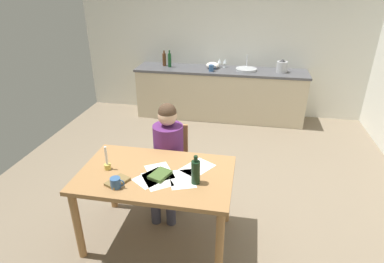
% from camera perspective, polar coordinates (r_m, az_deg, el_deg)
% --- Properties ---
extents(ground_plane, '(5.20, 5.20, 0.04)m').
position_cam_1_polar(ground_plane, '(4.02, 1.26, -9.85)').
color(ground_plane, '#7A6B56').
extents(wall_back, '(5.20, 0.12, 2.60)m').
position_cam_1_polar(wall_back, '(5.95, 5.69, 15.66)').
color(wall_back, silver).
rests_on(wall_back, ground).
extents(kitchen_counter, '(2.99, 0.64, 0.90)m').
position_cam_1_polar(kitchen_counter, '(5.81, 4.98, 6.79)').
color(kitchen_counter, beige).
rests_on(kitchen_counter, ground).
extents(dining_table, '(1.38, 0.85, 0.75)m').
position_cam_1_polar(dining_table, '(2.94, -6.44, -9.10)').
color(dining_table, '#9E7042').
rests_on(dining_table, ground).
extents(chair_at_table, '(0.43, 0.43, 0.88)m').
position_cam_1_polar(chair_at_table, '(3.57, -3.88, -5.10)').
color(chair_at_table, '#9E7042').
rests_on(chair_at_table, ground).
extents(person_seated, '(0.34, 0.60, 1.19)m').
position_cam_1_polar(person_seated, '(3.35, -4.45, -3.64)').
color(person_seated, '#592666').
rests_on(person_seated, ground).
extents(coffee_mug, '(0.12, 0.09, 0.09)m').
position_cam_1_polar(coffee_mug, '(2.73, -13.54, -8.96)').
color(coffee_mug, '#33598C').
rests_on(coffee_mug, dining_table).
extents(candlestick, '(0.06, 0.06, 0.23)m').
position_cam_1_polar(candlestick, '(2.99, -15.02, -5.51)').
color(candlestick, gold).
rests_on(candlestick, dining_table).
extents(book_magazine, '(0.20, 0.23, 0.03)m').
position_cam_1_polar(book_magazine, '(2.82, -5.76, -7.77)').
color(book_magazine, '#425D29').
rests_on(book_magazine, dining_table).
extents(book_cookery, '(0.19, 0.23, 0.02)m').
position_cam_1_polar(book_cookery, '(2.80, -13.25, -8.76)').
color(book_cookery, brown).
rests_on(book_cookery, dining_table).
extents(paper_letter, '(0.34, 0.36, 0.00)m').
position_cam_1_polar(paper_letter, '(2.79, -6.30, -8.57)').
color(paper_letter, white).
rests_on(paper_letter, dining_table).
extents(paper_bill, '(0.33, 0.36, 0.00)m').
position_cam_1_polar(paper_bill, '(2.94, 0.97, -6.50)').
color(paper_bill, white).
rests_on(paper_bill, dining_table).
extents(paper_envelope, '(0.30, 0.35, 0.00)m').
position_cam_1_polar(paper_envelope, '(2.78, -1.79, -8.54)').
color(paper_envelope, white).
rests_on(paper_envelope, dining_table).
extents(paper_receipt, '(0.34, 0.36, 0.00)m').
position_cam_1_polar(paper_receipt, '(2.82, -7.20, -8.26)').
color(paper_receipt, white).
rests_on(paper_receipt, dining_table).
extents(paper_notice, '(0.33, 0.36, 0.00)m').
position_cam_1_polar(paper_notice, '(2.89, -5.88, -7.24)').
color(paper_notice, white).
rests_on(paper_notice, dining_table).
extents(wine_bottle_on_table, '(0.08, 0.08, 0.26)m').
position_cam_1_polar(wine_bottle_on_table, '(2.67, 0.66, -7.24)').
color(wine_bottle_on_table, black).
rests_on(wine_bottle_on_table, dining_table).
extents(sink_unit, '(0.36, 0.36, 0.24)m').
position_cam_1_polar(sink_unit, '(5.66, 9.72, 10.99)').
color(sink_unit, '#B2B7BC').
rests_on(sink_unit, kitchen_counter).
extents(bottle_oil, '(0.07, 0.07, 0.28)m').
position_cam_1_polar(bottle_oil, '(5.90, -5.01, 12.80)').
color(bottle_oil, '#593319').
rests_on(bottle_oil, kitchen_counter).
extents(bottle_vinegar, '(0.06, 0.06, 0.30)m').
position_cam_1_polar(bottle_vinegar, '(5.81, -4.05, 12.73)').
color(bottle_vinegar, '#194C23').
rests_on(bottle_vinegar, kitchen_counter).
extents(mixing_bowl, '(0.23, 0.23, 0.11)m').
position_cam_1_polar(mixing_bowl, '(5.74, 3.74, 11.81)').
color(mixing_bowl, white).
rests_on(mixing_bowl, kitchen_counter).
extents(stovetop_kettle, '(0.18, 0.18, 0.22)m').
position_cam_1_polar(stovetop_kettle, '(5.66, 15.87, 11.19)').
color(stovetop_kettle, '#B7BABF').
rests_on(stovetop_kettle, kitchen_counter).
extents(wine_glass_near_sink, '(0.07, 0.07, 0.15)m').
position_cam_1_polar(wine_glass_near_sink, '(5.80, 5.95, 12.44)').
color(wine_glass_near_sink, silver).
rests_on(wine_glass_near_sink, kitchen_counter).
extents(wine_glass_by_kettle, '(0.07, 0.07, 0.15)m').
position_cam_1_polar(wine_glass_by_kettle, '(5.80, 4.97, 12.50)').
color(wine_glass_by_kettle, silver).
rests_on(wine_glass_by_kettle, kitchen_counter).
extents(teacup_on_counter, '(0.13, 0.08, 0.11)m').
position_cam_1_polar(teacup_on_counter, '(5.54, 3.52, 11.34)').
color(teacup_on_counter, '#33598C').
rests_on(teacup_on_counter, kitchen_counter).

